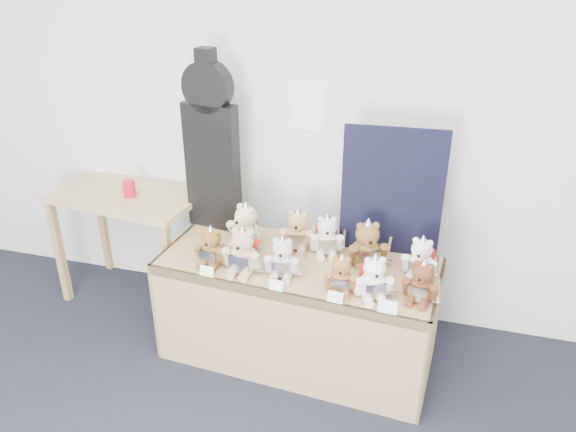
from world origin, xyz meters
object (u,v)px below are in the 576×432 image
(teddy_front_far_right, at_px, (374,279))
(teddy_back_centre_right, at_px, (327,237))
(teddy_front_centre, at_px, (282,259))
(teddy_back_end, at_px, (420,260))
(side_table, at_px, (128,211))
(teddy_back_left, at_px, (245,228))
(teddy_back_far_left, at_px, (250,231))
(teddy_back_centre_left, at_px, (298,232))
(red_cup, at_px, (129,189))
(teddy_front_left, at_px, (243,252))
(teddy_front_end, at_px, (422,283))
(guitar_case, at_px, (211,144))
(teddy_front_far_left, at_px, (211,248))
(teddy_back_right, at_px, (367,247))
(teddy_front_right, at_px, (341,276))
(display_table, at_px, (294,289))

(teddy_front_far_right, bearing_deg, teddy_back_centre_right, 113.03)
(teddy_front_centre, distance_m, teddy_front_far_right, 0.52)
(teddy_back_centre_right, distance_m, teddy_back_end, 0.56)
(side_table, bearing_deg, teddy_back_left, -6.53)
(teddy_front_centre, relative_size, teddy_back_far_left, 1.18)
(teddy_front_far_right, bearing_deg, teddy_back_centre_left, 124.79)
(red_cup, bearing_deg, teddy_front_left, -25.23)
(teddy_front_end, bearing_deg, teddy_back_far_left, 175.25)
(guitar_case, relative_size, teddy_front_far_left, 4.35)
(side_table, distance_m, teddy_back_right, 1.69)
(teddy_front_centre, height_order, teddy_back_left, teddy_back_left)
(red_cup, relative_size, teddy_front_right, 0.45)
(side_table, xyz_separation_m, teddy_back_left, (0.93, -0.22, 0.11))
(teddy_back_centre_left, xyz_separation_m, teddy_back_end, (0.73, -0.13, -0.01))
(teddy_back_end, bearing_deg, teddy_front_right, -135.67)
(teddy_back_left, bearing_deg, teddy_front_right, -1.73)
(teddy_front_right, xyz_separation_m, teddy_back_end, (0.39, 0.26, 0.01))
(teddy_front_right, height_order, teddy_back_left, teddy_back_left)
(display_table, xyz_separation_m, teddy_back_far_left, (-0.34, 0.19, 0.24))
(teddy_back_centre_left, relative_size, teddy_back_end, 1.04)
(teddy_back_right, bearing_deg, teddy_back_centre_left, 145.71)
(red_cup, xyz_separation_m, teddy_back_far_left, (0.89, -0.14, -0.11))
(side_table, relative_size, teddy_front_left, 3.42)
(guitar_case, height_order, teddy_back_centre_right, guitar_case)
(teddy_front_left, bearing_deg, teddy_back_end, 13.27)
(teddy_front_far_left, height_order, teddy_front_left, teddy_front_left)
(teddy_back_centre_left, bearing_deg, teddy_back_right, -18.19)
(guitar_case, height_order, teddy_front_right, guitar_case)
(teddy_front_far_right, relative_size, teddy_back_centre_right, 0.99)
(teddy_back_end, bearing_deg, red_cup, -176.56)
(teddy_front_far_left, xyz_separation_m, teddy_back_right, (0.86, 0.22, 0.02))
(teddy_front_far_left, height_order, teddy_back_far_left, teddy_front_far_left)
(teddy_front_far_left, bearing_deg, teddy_front_right, -2.13)
(teddy_front_right, bearing_deg, teddy_front_left, 169.11)
(teddy_back_centre_left, bearing_deg, teddy_front_right, -54.45)
(teddy_front_left, xyz_separation_m, teddy_front_end, (0.98, -0.02, -0.02))
(guitar_case, xyz_separation_m, teddy_front_left, (0.37, -0.49, -0.43))
(teddy_back_far_left, bearing_deg, teddy_back_end, 9.04)
(teddy_back_far_left, bearing_deg, guitar_case, 163.35)
(teddy_front_centre, relative_size, teddy_front_right, 1.10)
(guitar_case, relative_size, teddy_front_right, 4.66)
(display_table, relative_size, teddy_front_centre, 6.21)
(teddy_front_left, height_order, teddy_front_right, teddy_front_left)
(teddy_front_far_right, relative_size, teddy_back_right, 0.85)
(display_table, xyz_separation_m, teddy_front_centre, (-0.04, -0.10, 0.25))
(side_table, bearing_deg, teddy_front_centre, -14.17)
(teddy_front_end, relative_size, teddy_back_right, 0.82)
(display_table, height_order, teddy_back_centre_right, teddy_back_centre_right)
(teddy_front_right, height_order, teddy_back_right, teddy_back_right)
(teddy_back_left, bearing_deg, teddy_back_right, 22.40)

